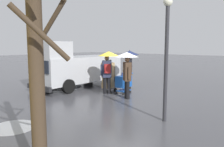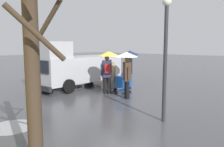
{
  "view_description": "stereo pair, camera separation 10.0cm",
  "coord_description": "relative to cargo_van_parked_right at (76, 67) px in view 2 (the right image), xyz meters",
  "views": [
    {
      "loc": [
        -6.09,
        8.63,
        2.44
      ],
      "look_at": [
        0.63,
        0.2,
        1.05
      ],
      "focal_mm": 35.98,
      "sensor_mm": 36.0,
      "label": 1
    },
    {
      "loc": [
        -6.17,
        8.57,
        2.44
      ],
      "look_at": [
        0.63,
        0.2,
        1.05
      ],
      "focal_mm": 35.98,
      "sensor_mm": 36.0,
      "label": 2
    }
  ],
  "objects": [
    {
      "name": "ground_plane",
      "position": [
        -3.47,
        0.06,
        -1.18
      ],
      "size": [
        90.0,
        90.0,
        0.0
      ],
      "primitive_type": "plane",
      "color": "#4C4C51"
    },
    {
      "name": "slush_patch_near_cluster",
      "position": [
        -3.26,
        5.52,
        -1.18
      ],
      "size": [
        1.33,
        1.33,
        0.01
      ],
      "primitive_type": "cylinder",
      "color": "#ADAFB5",
      "rests_on": "ground"
    },
    {
      "name": "slush_patch_under_van",
      "position": [
        0.76,
        0.48,
        -1.18
      ],
      "size": [
        2.35,
        2.35,
        0.01
      ],
      "primitive_type": "cylinder",
      "color": "#999BA0",
      "rests_on": "ground"
    },
    {
      "name": "cargo_van_parked_right",
      "position": [
        0.0,
        0.0,
        0.0
      ],
      "size": [
        2.35,
        5.41,
        2.6
      ],
      "color": "#B7BABF",
      "rests_on": "ground"
    },
    {
      "name": "shopping_cart_vendor",
      "position": [
        -3.07,
        -0.4,
        -0.61
      ],
      "size": [
        0.58,
        0.83,
        1.04
      ],
      "color": "#1951B2",
      "rests_on": "ground"
    },
    {
      "name": "hand_dolly_boxes",
      "position": [
        -2.33,
        -0.07,
        -0.31
      ],
      "size": [
        0.53,
        0.7,
        1.53
      ],
      "color": "#515156",
      "rests_on": "ground"
    },
    {
      "name": "pedestrian_pink_side",
      "position": [
        -3.81,
        0.4,
        0.41
      ],
      "size": [
        1.04,
        1.04,
        2.15
      ],
      "color": "black",
      "rests_on": "ground"
    },
    {
      "name": "pedestrian_black_side",
      "position": [
        -2.51,
        0.17,
        0.39
      ],
      "size": [
        1.04,
        1.04,
        2.15
      ],
      "color": "black",
      "rests_on": "ground"
    },
    {
      "name": "pedestrian_white_side",
      "position": [
        -2.62,
        -1.58,
        0.41
      ],
      "size": [
        1.04,
        1.04,
        2.15
      ],
      "color": "black",
      "rests_on": "ground"
    },
    {
      "name": "bare_tree_near",
      "position": [
        -6.45,
        6.7,
        0.97
      ],
      "size": [
        1.0,
        1.01,
        4.17
      ],
      "color": "#423323",
      "rests_on": "ground"
    },
    {
      "name": "street_lamp",
      "position": [
        -6.54,
        2.19,
        1.19
      ],
      "size": [
        0.28,
        0.28,
        3.86
      ],
      "color": "#2D2D33",
      "rests_on": "ground"
    }
  ]
}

